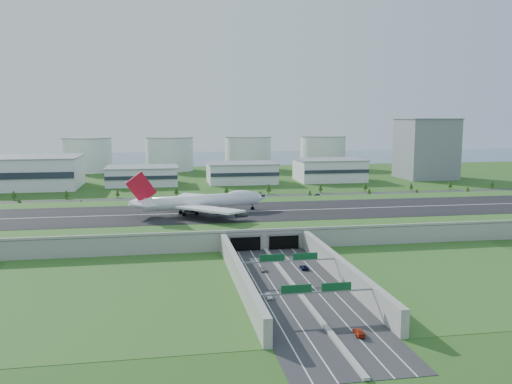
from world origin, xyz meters
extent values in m
plane|color=#2C5019|center=(0.00, 0.00, 0.00)|extent=(1200.00, 1200.00, 0.00)
cube|color=gray|center=(0.00, 0.00, 4.00)|extent=(520.00, 100.00, 8.00)
cube|color=#2B5D20|center=(0.00, 0.00, 8.08)|extent=(520.00, 100.00, 0.16)
cube|color=black|center=(0.00, 0.00, 8.22)|extent=(520.00, 58.00, 0.12)
cube|color=silver|center=(0.00, 0.00, 8.30)|extent=(520.00, 0.90, 0.02)
cube|color=gray|center=(0.00, -49.40, 8.60)|extent=(520.00, 1.20, 1.20)
cube|color=#28282B|center=(0.00, -110.00, 0.06)|extent=(34.00, 120.00, 0.12)
cube|color=gray|center=(0.00, -110.00, 0.45)|extent=(1.60, 120.00, 0.90)
cube|color=gray|center=(-18.20, -100.00, 4.00)|extent=(2.40, 100.00, 8.00)
cube|color=gray|center=(18.20, -100.00, 4.00)|extent=(2.40, 100.00, 8.00)
cube|color=black|center=(-8.50, -50.20, 3.20)|extent=(13.00, 1.20, 6.00)
cube|color=black|center=(8.50, -50.20, 3.20)|extent=(13.00, 1.20, 6.00)
cylinder|color=gray|center=(-19.00, -95.00, 3.50)|extent=(0.70, 0.70, 7.00)
cylinder|color=gray|center=(19.00, -95.00, 3.50)|extent=(0.70, 0.70, 7.00)
cube|color=gray|center=(0.00, -95.00, 7.20)|extent=(38.00, 0.50, 0.50)
cube|color=#0C4C23|center=(-6.00, -95.10, 8.60)|extent=(9.00, 0.30, 2.40)
cube|color=#0C4C23|center=(6.00, -95.10, 8.60)|extent=(9.00, 0.30, 2.40)
cylinder|color=gray|center=(-19.00, -130.00, 3.50)|extent=(0.70, 0.70, 7.00)
cylinder|color=gray|center=(19.00, -130.00, 3.50)|extent=(0.70, 0.70, 7.00)
cube|color=gray|center=(0.00, -130.00, 7.20)|extent=(38.00, 0.50, 0.50)
cube|color=#0C4C23|center=(-6.00, -130.10, 8.60)|extent=(9.00, 0.30, 2.40)
cube|color=#0C4C23|center=(6.00, -130.10, 8.60)|extent=(9.00, 0.30, 2.40)
cube|color=#28282B|center=(0.00, 95.00, 0.06)|extent=(560.00, 36.00, 0.12)
cylinder|color=#3D2819|center=(-130.37, 73.00, 1.34)|extent=(0.50, 0.50, 2.67)
cone|color=#1E3F11|center=(-130.37, 73.00, 4.75)|extent=(4.16, 4.16, 5.34)
cylinder|color=#3D2819|center=(-93.89, 73.00, 1.01)|extent=(0.50, 0.50, 2.02)
cone|color=#1E3F11|center=(-93.89, 73.00, 3.60)|extent=(3.15, 3.15, 4.05)
cylinder|color=#3D2819|center=(-55.28, 73.00, 1.37)|extent=(0.50, 0.50, 2.73)
cone|color=#1E3F11|center=(-55.28, 73.00, 4.86)|extent=(4.25, 4.25, 5.46)
cylinder|color=#3D2819|center=(-21.71, 73.00, 1.01)|extent=(0.50, 0.50, 2.01)
cone|color=#1E3F11|center=(-21.71, 73.00, 3.57)|extent=(3.13, 3.13, 4.02)
cylinder|color=#3D2819|center=(20.58, 73.00, 1.49)|extent=(0.50, 0.50, 2.99)
cone|color=#1E3F11|center=(20.58, 73.00, 5.31)|extent=(4.64, 4.64, 5.97)
cylinder|color=#3D2819|center=(54.32, 73.00, 1.45)|extent=(0.50, 0.50, 2.90)
cone|color=#1E3F11|center=(54.32, 73.00, 5.16)|extent=(4.52, 4.52, 5.81)
cylinder|color=#3D2819|center=(96.49, 73.00, 1.50)|extent=(0.50, 0.50, 3.00)
cone|color=#1E3F11|center=(96.49, 73.00, 5.33)|extent=(4.67, 4.67, 6.00)
cylinder|color=#3D2819|center=(131.32, 73.00, 1.31)|extent=(0.50, 0.50, 2.61)
cone|color=#1E3F11|center=(131.32, 73.00, 4.65)|extent=(4.07, 4.07, 5.23)
cylinder|color=#3D2819|center=(170.12, 73.00, 1.42)|extent=(0.50, 0.50, 2.83)
cone|color=#1E3F11|center=(170.12, 73.00, 5.03)|extent=(4.40, 4.40, 5.66)
cylinder|color=#3D2819|center=(-144.73, 117.00, 1.16)|extent=(0.50, 0.50, 2.33)
cone|color=#1E3F11|center=(-144.73, 117.00, 4.13)|extent=(3.62, 3.62, 4.65)
cylinder|color=#3D2819|center=(-110.03, 117.00, 1.09)|extent=(0.50, 0.50, 2.18)
cone|color=#1E3F11|center=(-110.03, 117.00, 3.88)|extent=(3.39, 3.39, 4.36)
cylinder|color=#3D2819|center=(-75.03, 117.00, 1.00)|extent=(0.50, 0.50, 1.99)
cone|color=#1E3F11|center=(-75.03, 117.00, 3.54)|extent=(3.10, 3.10, 3.98)
cylinder|color=#3D2819|center=(-33.55, 117.00, 1.20)|extent=(0.50, 0.50, 2.39)
cone|color=#1E3F11|center=(-33.55, 117.00, 4.25)|extent=(3.72, 3.72, 4.79)
cylinder|color=#3D2819|center=(3.15, 117.00, 1.20)|extent=(0.50, 0.50, 2.40)
cone|color=#1E3F11|center=(3.15, 117.00, 4.26)|extent=(3.73, 3.73, 4.79)
cylinder|color=#3D2819|center=(34.80, 117.00, 1.35)|extent=(0.50, 0.50, 2.69)
cone|color=#1E3F11|center=(34.80, 117.00, 4.79)|extent=(4.19, 4.19, 5.39)
cylinder|color=#3D2819|center=(74.98, 117.00, 1.15)|extent=(0.50, 0.50, 2.29)
cone|color=#1E3F11|center=(74.98, 117.00, 4.08)|extent=(3.57, 3.57, 4.59)
cylinder|color=#3D2819|center=(110.66, 117.00, 1.29)|extent=(0.50, 0.50, 2.58)
cone|color=#1E3F11|center=(110.66, 117.00, 4.58)|extent=(4.01, 4.01, 5.15)
cylinder|color=#3D2819|center=(148.66, 117.00, 1.03)|extent=(0.50, 0.50, 2.06)
cone|color=#1E3F11|center=(148.66, 117.00, 3.66)|extent=(3.21, 3.21, 4.12)
cylinder|color=#3D2819|center=(181.56, 117.00, 1.20)|extent=(0.50, 0.50, 2.41)
cone|color=#1E3F11|center=(181.56, 117.00, 4.28)|extent=(3.75, 3.75, 4.82)
cylinder|color=#3D2819|center=(218.49, 117.00, 1.02)|extent=(0.50, 0.50, 2.04)
cone|color=#1E3F11|center=(218.49, 117.00, 3.63)|extent=(3.18, 3.18, 4.09)
cube|color=silver|center=(-170.00, 185.00, 12.50)|extent=(120.00, 60.00, 25.00)
cube|color=silver|center=(-60.00, 190.00, 7.50)|extent=(58.00, 42.00, 15.00)
cube|color=silver|center=(25.00, 190.00, 8.50)|extent=(58.00, 42.00, 17.00)
cube|color=silver|center=(105.00, 190.00, 9.50)|extent=(58.00, 42.00, 19.00)
cube|color=gray|center=(200.00, 195.00, 27.50)|extent=(46.00, 46.00, 55.00)
cylinder|color=silver|center=(-120.00, 310.00, 17.50)|extent=(50.00, 50.00, 35.00)
cylinder|color=silver|center=(-35.00, 310.00, 17.50)|extent=(50.00, 50.00, 35.00)
cylinder|color=silver|center=(50.00, 310.00, 17.50)|extent=(50.00, 50.00, 35.00)
cylinder|color=silver|center=(135.00, 310.00, 17.50)|extent=(50.00, 50.00, 35.00)
cube|color=#3A586E|center=(0.00, 480.00, 0.03)|extent=(1200.00, 260.00, 0.06)
cylinder|color=white|center=(-23.19, -1.38, 14.53)|extent=(60.22, 20.96, 6.89)
cone|color=white|center=(8.20, 6.27, 14.53)|extent=(10.00, 8.73, 6.89)
cone|color=white|center=(-54.58, -9.02, 14.96)|extent=(12.09, 9.24, 6.89)
ellipsoid|color=white|center=(-3.27, 3.47, 17.01)|extent=(15.55, 8.69, 4.24)
cube|color=white|center=(-20.95, -19.67, 13.45)|extent=(32.91, 32.61, 1.70)
cube|color=white|center=(-29.61, 15.90, 13.45)|extent=(23.47, 35.08, 1.70)
cylinder|color=#38383D|center=(-15.14, -12.72, 11.08)|extent=(6.20, 4.46, 3.23)
cylinder|color=#38383D|center=(-6.24, -22.74, 11.08)|extent=(6.20, 4.46, 3.23)
cylinder|color=#38383D|center=(-21.26, 12.39, 11.08)|extent=(6.20, 4.46, 3.23)
cylinder|color=#38383D|center=(-17.96, 25.39, 11.08)|extent=(6.20, 4.46, 3.23)
cube|color=white|center=(-51.88, -15.56, 15.82)|extent=(12.85, 13.03, 0.65)
cube|color=white|center=(-55.19, -1.96, 15.82)|extent=(9.53, 13.18, 0.65)
cube|color=red|center=(-53.53, -8.76, 23.14)|extent=(15.14, 4.57, 16.14)
cylinder|color=black|center=(3.84, 5.21, 8.87)|extent=(2.05, 0.75, 2.05)
cylinder|color=black|center=(-26.56, -5.74, 8.87)|extent=(2.05, 0.75, 2.05)
cylinder|color=black|center=(-28.19, 0.95, 8.87)|extent=(2.05, 0.75, 2.05)
cylinder|color=black|center=(-32.84, -7.27, 8.87)|extent=(2.05, 0.75, 2.05)
cylinder|color=black|center=(-34.47, -0.57, 8.87)|extent=(2.05, 0.75, 2.05)
imported|color=#A2A1A6|center=(-6.73, -82.31, 0.93)|extent=(2.09, 4.84, 1.63)
imported|color=silver|center=(-10.76, -112.33, 0.90)|extent=(2.22, 4.90, 1.56)
imported|color=#0B103A|center=(9.08, -82.41, 0.89)|extent=(2.57, 5.52, 1.53)
imported|color=#A5260F|center=(7.29, -145.65, 0.98)|extent=(2.97, 6.13, 1.72)
imported|color=black|center=(67.58, 100.84, 0.83)|extent=(4.49, 2.13, 1.42)
imported|color=#BBBBC0|center=(133.15, 86.64, 0.85)|extent=(5.75, 4.26, 1.45)
imported|color=silver|center=(5.14, 100.96, 0.79)|extent=(4.72, 2.24, 1.33)
camera|label=1|loc=(-43.16, -275.93, 57.82)|focal=38.00mm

